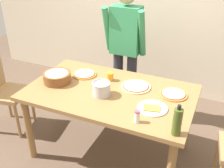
{
  "coord_description": "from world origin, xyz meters",
  "views": [
    {
      "loc": [
        0.92,
        -2.02,
        2.05
      ],
      "look_at": [
        0.0,
        0.05,
        0.81
      ],
      "focal_mm": 42.78,
      "sensor_mm": 36.0,
      "label": 1
    }
  ],
  "objects_px": {
    "steel_pot": "(101,89)",
    "olive_oil_bottle": "(177,122)",
    "popcorn_bowl": "(57,76)",
    "avocado": "(97,83)",
    "chair_wooden_left": "(2,88)",
    "person_cook": "(125,46)",
    "plate_with_slice": "(152,108)",
    "pizza_second_cooked": "(173,94)",
    "salt_shaker": "(137,116)",
    "dining_table": "(110,99)",
    "pizza_raw_on_board": "(136,86)",
    "cup_orange": "(110,77)",
    "pizza_cooked_on_tray": "(84,74)"
  },
  "relations": [
    {
      "from": "chair_wooden_left",
      "to": "pizza_cooked_on_tray",
      "type": "bearing_deg",
      "value": 17.44
    },
    {
      "from": "plate_with_slice",
      "to": "cup_orange",
      "type": "xyz_separation_m",
      "value": [
        -0.55,
        0.33,
        0.03
      ]
    },
    {
      "from": "dining_table",
      "to": "chair_wooden_left",
      "type": "distance_m",
      "value": 1.33
    },
    {
      "from": "chair_wooden_left",
      "to": "plate_with_slice",
      "type": "bearing_deg",
      "value": -1.5
    },
    {
      "from": "olive_oil_bottle",
      "to": "chair_wooden_left",
      "type": "bearing_deg",
      "value": 171.69
    },
    {
      "from": "plate_with_slice",
      "to": "cup_orange",
      "type": "relative_size",
      "value": 3.06
    },
    {
      "from": "pizza_cooked_on_tray",
      "to": "steel_pot",
      "type": "height_order",
      "value": "steel_pot"
    },
    {
      "from": "avocado",
      "to": "salt_shaker",
      "type": "bearing_deg",
      "value": -35.67
    },
    {
      "from": "chair_wooden_left",
      "to": "pizza_raw_on_board",
      "type": "relative_size",
      "value": 3.24
    },
    {
      "from": "olive_oil_bottle",
      "to": "avocado",
      "type": "bearing_deg",
      "value": 154.18
    },
    {
      "from": "pizza_second_cooked",
      "to": "steel_pot",
      "type": "distance_m",
      "value": 0.68
    },
    {
      "from": "steel_pot",
      "to": "olive_oil_bottle",
      "type": "bearing_deg",
      "value": -20.77
    },
    {
      "from": "chair_wooden_left",
      "to": "avocado",
      "type": "height_order",
      "value": "chair_wooden_left"
    },
    {
      "from": "plate_with_slice",
      "to": "olive_oil_bottle",
      "type": "distance_m",
      "value": 0.37
    },
    {
      "from": "pizza_raw_on_board",
      "to": "person_cook",
      "type": "bearing_deg",
      "value": 120.42
    },
    {
      "from": "pizza_second_cooked",
      "to": "avocado",
      "type": "xyz_separation_m",
      "value": [
        -0.72,
        -0.14,
        0.03
      ]
    },
    {
      "from": "pizza_second_cooked",
      "to": "salt_shaker",
      "type": "distance_m",
      "value": 0.56
    },
    {
      "from": "avocado",
      "to": "olive_oil_bottle",
      "type": "bearing_deg",
      "value": -25.82
    },
    {
      "from": "pizza_raw_on_board",
      "to": "salt_shaker",
      "type": "relative_size",
      "value": 2.76
    },
    {
      "from": "person_cook",
      "to": "pizza_raw_on_board",
      "type": "height_order",
      "value": "person_cook"
    },
    {
      "from": "person_cook",
      "to": "cup_orange",
      "type": "bearing_deg",
      "value": -84.52
    },
    {
      "from": "cup_orange",
      "to": "avocado",
      "type": "relative_size",
      "value": 1.21
    },
    {
      "from": "person_cook",
      "to": "cup_orange",
      "type": "height_order",
      "value": "person_cook"
    },
    {
      "from": "chair_wooden_left",
      "to": "popcorn_bowl",
      "type": "distance_m",
      "value": 0.81
    },
    {
      "from": "pizza_cooked_on_tray",
      "to": "popcorn_bowl",
      "type": "bearing_deg",
      "value": -124.31
    },
    {
      "from": "pizza_cooked_on_tray",
      "to": "popcorn_bowl",
      "type": "distance_m",
      "value": 0.31
    },
    {
      "from": "cup_orange",
      "to": "pizza_cooked_on_tray",
      "type": "bearing_deg",
      "value": 179.38
    },
    {
      "from": "dining_table",
      "to": "pizza_raw_on_board",
      "type": "bearing_deg",
      "value": 39.39
    },
    {
      "from": "chair_wooden_left",
      "to": "olive_oil_bottle",
      "type": "height_order",
      "value": "olive_oil_bottle"
    },
    {
      "from": "person_cook",
      "to": "salt_shaker",
      "type": "height_order",
      "value": "person_cook"
    },
    {
      "from": "olive_oil_bottle",
      "to": "steel_pot",
      "type": "distance_m",
      "value": 0.81
    },
    {
      "from": "person_cook",
      "to": "plate_with_slice",
      "type": "xyz_separation_m",
      "value": [
        0.6,
        -0.89,
        -0.17
      ]
    },
    {
      "from": "dining_table",
      "to": "pizza_cooked_on_tray",
      "type": "bearing_deg",
      "value": 152.74
    },
    {
      "from": "steel_pot",
      "to": "cup_orange",
      "type": "height_order",
      "value": "steel_pot"
    },
    {
      "from": "dining_table",
      "to": "pizza_raw_on_board",
      "type": "height_order",
      "value": "pizza_raw_on_board"
    },
    {
      "from": "person_cook",
      "to": "pizza_raw_on_board",
      "type": "bearing_deg",
      "value": -59.58
    },
    {
      "from": "plate_with_slice",
      "to": "steel_pot",
      "type": "distance_m",
      "value": 0.51
    },
    {
      "from": "dining_table",
      "to": "person_cook",
      "type": "distance_m",
      "value": 0.82
    },
    {
      "from": "popcorn_bowl",
      "to": "avocado",
      "type": "relative_size",
      "value": 4.0
    },
    {
      "from": "olive_oil_bottle",
      "to": "cup_orange",
      "type": "distance_m",
      "value": 1.0
    },
    {
      "from": "pizza_second_cooked",
      "to": "cup_orange",
      "type": "distance_m",
      "value": 0.66
    },
    {
      "from": "pizza_cooked_on_tray",
      "to": "popcorn_bowl",
      "type": "height_order",
      "value": "popcorn_bowl"
    },
    {
      "from": "cup_orange",
      "to": "salt_shaker",
      "type": "height_order",
      "value": "salt_shaker"
    },
    {
      "from": "popcorn_bowl",
      "to": "salt_shaker",
      "type": "relative_size",
      "value": 2.64
    },
    {
      "from": "person_cook",
      "to": "pizza_second_cooked",
      "type": "distance_m",
      "value": 0.94
    },
    {
      "from": "pizza_second_cooked",
      "to": "pizza_cooked_on_tray",
      "type": "bearing_deg",
      "value": 178.11
    },
    {
      "from": "olive_oil_bottle",
      "to": "steel_pot",
      "type": "height_order",
      "value": "olive_oil_bottle"
    },
    {
      "from": "pizza_second_cooked",
      "to": "steel_pot",
      "type": "height_order",
      "value": "steel_pot"
    },
    {
      "from": "person_cook",
      "to": "chair_wooden_left",
      "type": "relative_size",
      "value": 1.71
    },
    {
      "from": "dining_table",
      "to": "pizza_second_cooked",
      "type": "bearing_deg",
      "value": 16.53
    }
  ]
}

